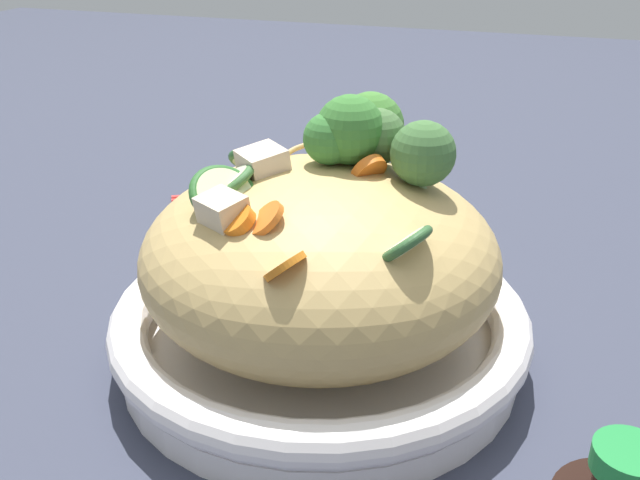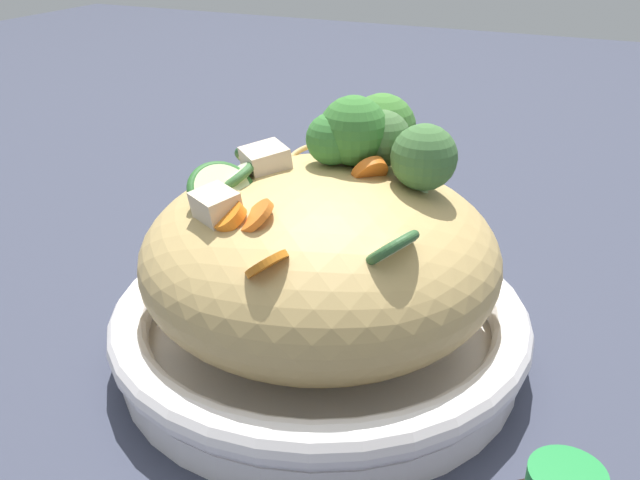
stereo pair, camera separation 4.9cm
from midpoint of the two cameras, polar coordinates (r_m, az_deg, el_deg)
The scene contains 8 objects.
ground_plane at distance 0.54m, azimuth -2.64°, elevation -9.24°, with size 3.00×3.00×0.00m, color #343748.
serving_bowl at distance 0.53m, azimuth -2.69°, elevation -7.01°, with size 0.30×0.30×0.05m.
noodle_heap at distance 0.50m, azimuth -2.84°, elevation -1.35°, with size 0.25×0.25×0.13m.
broccoli_florets at distance 0.50m, azimuth 1.30°, elevation 8.23°, with size 0.12×0.13×0.08m.
carrot_coins at distance 0.43m, azimuth -5.01°, elevation 2.09°, with size 0.09×0.14×0.04m.
zucchini_slices at distance 0.46m, azimuth -7.44°, elevation 3.77°, with size 0.17×0.11×0.04m.
chicken_chunks at distance 0.47m, azimuth -9.01°, elevation 4.38°, with size 0.04×0.10×0.03m.
chopsticks_pair at distance 0.83m, azimuth -5.49°, elevation 3.92°, with size 0.21×0.13×0.01m.
Camera 1 is at (-0.14, 0.42, 0.31)m, focal length 39.92 mm.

